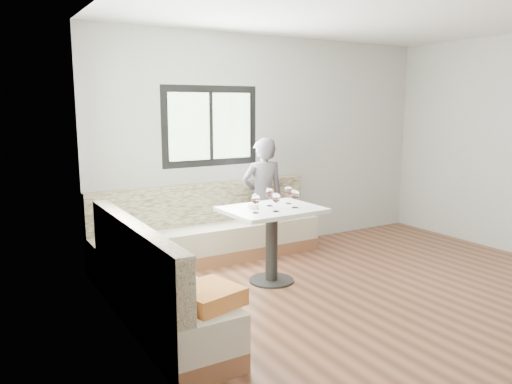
# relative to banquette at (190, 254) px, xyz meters

# --- Properties ---
(room) EXTENTS (5.01, 5.01, 2.81)m
(room) POSITION_rel_banquette_xyz_m (1.51, -1.54, 1.08)
(room) COLOR brown
(room) RESTS_ON ground
(banquette) EXTENTS (2.90, 2.80, 0.95)m
(banquette) POSITION_rel_banquette_xyz_m (0.00, 0.00, 0.00)
(banquette) COLOR brown
(banquette) RESTS_ON ground
(table) EXTENTS (1.03, 0.81, 0.83)m
(table) POSITION_rel_banquette_xyz_m (0.80, -0.38, 0.29)
(table) COLOR black
(table) RESTS_ON ground
(person) EXTENTS (0.60, 0.45, 1.51)m
(person) POSITION_rel_banquette_xyz_m (1.24, 0.53, 0.42)
(person) COLOR #4E474E
(person) RESTS_ON ground
(olive_ramekin) EXTENTS (0.11, 0.11, 0.04)m
(olive_ramekin) POSITION_rel_banquette_xyz_m (0.61, -0.31, 0.52)
(olive_ramekin) COLOR white
(olive_ramekin) RESTS_ON table
(wine_glass_a) EXTENTS (0.09, 0.09, 0.20)m
(wine_glass_a) POSITION_rel_banquette_xyz_m (0.52, -0.52, 0.63)
(wine_glass_a) COLOR white
(wine_glass_a) RESTS_ON table
(wine_glass_b) EXTENTS (0.09, 0.09, 0.20)m
(wine_glass_b) POSITION_rel_banquette_xyz_m (0.73, -0.56, 0.63)
(wine_glass_b) COLOR white
(wine_glass_b) RESTS_ON table
(wine_glass_c) EXTENTS (0.09, 0.09, 0.20)m
(wine_glass_c) POSITION_rel_banquette_xyz_m (1.01, -0.50, 0.63)
(wine_glass_c) COLOR white
(wine_glass_c) RESTS_ON table
(wine_glass_d) EXTENTS (0.09, 0.09, 0.20)m
(wine_glass_d) POSITION_rel_banquette_xyz_m (0.83, -0.29, 0.63)
(wine_glass_d) COLOR white
(wine_glass_d) RESTS_ON table
(wine_glass_e) EXTENTS (0.09, 0.09, 0.20)m
(wine_glass_e) POSITION_rel_banquette_xyz_m (1.08, -0.28, 0.63)
(wine_glass_e) COLOR white
(wine_glass_e) RESTS_ON table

